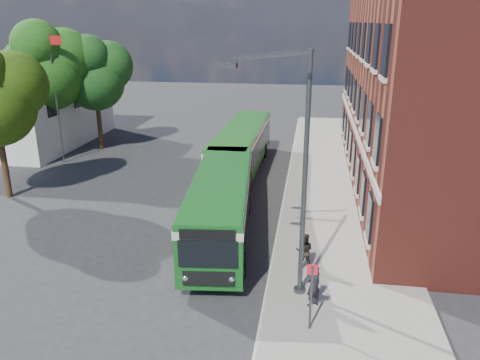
# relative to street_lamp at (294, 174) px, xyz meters

# --- Properties ---
(ground) EXTENTS (120.00, 120.00, 0.00)m
(ground) POSITION_rel_street_lamp_xyz_m (-4.84, 2.00, -4.79)
(ground) COLOR #2B2A2D
(ground) RESTS_ON ground
(pavement) EXTENTS (6.00, 48.00, 0.15)m
(pavement) POSITION_rel_street_lamp_xyz_m (2.16, 10.00, -4.72)
(pavement) COLOR gray
(pavement) RESTS_ON ground
(kerb_line) EXTENTS (0.12, 48.00, 0.01)m
(kerb_line) POSITION_rel_street_lamp_xyz_m (-0.89, 10.00, -4.79)
(kerb_line) COLOR beige
(kerb_line) RESTS_ON ground
(brick_office) EXTENTS (12.10, 26.00, 14.20)m
(brick_office) POSITION_rel_street_lamp_xyz_m (9.16, 14.00, 2.18)
(brick_office) COLOR maroon
(brick_office) RESTS_ON ground
(white_building) EXTENTS (9.40, 13.40, 7.30)m
(white_building) POSITION_rel_street_lamp_xyz_m (-22.84, 20.00, -1.13)
(white_building) COLOR silver
(white_building) RESTS_ON ground
(flagpole) EXTENTS (0.95, 0.10, 9.00)m
(flagpole) POSITION_rel_street_lamp_xyz_m (-17.29, 15.00, 0.15)
(flagpole) COLOR #3D4043
(flagpole) RESTS_ON ground
(street_lamp) EXTENTS (2.96, 2.38, 9.00)m
(street_lamp) POSITION_rel_street_lamp_xyz_m (0.00, 0.00, 0.00)
(street_lamp) COLOR #3D4043
(street_lamp) RESTS_ON ground
(bus_stop_sign) EXTENTS (0.35, 0.08, 2.52)m
(bus_stop_sign) POSITION_rel_street_lamp_xyz_m (0.76, -2.20, -3.28)
(bus_stop_sign) COLOR #3D4043
(bus_stop_sign) RESTS_ON ground
(bus_front) EXTENTS (3.73, 11.41, 3.02)m
(bus_front) POSITION_rel_street_lamp_xyz_m (-3.52, 4.58, -2.96)
(bus_front) COLOR #14541A
(bus_front) RESTS_ON ground
(bus_rear) EXTENTS (2.76, 12.61, 3.02)m
(bus_rear) POSITION_rel_street_lamp_xyz_m (-4.16, 15.18, -2.96)
(bus_rear) COLOR #1F641D
(bus_rear) RESTS_ON ground
(pedestrian_a) EXTENTS (0.70, 0.67, 1.62)m
(pedestrian_a) POSITION_rel_street_lamp_xyz_m (0.86, -0.85, -3.83)
(pedestrian_a) COLOR black
(pedestrian_a) RESTS_ON pavement
(pedestrian_b) EXTENTS (0.76, 0.61, 1.52)m
(pedestrian_b) POSITION_rel_street_lamp_xyz_m (0.46, 1.87, -3.88)
(pedestrian_b) COLOR black
(pedestrian_b) RESTS_ON pavement
(tree_mid) EXTENTS (5.93, 5.64, 10.01)m
(tree_mid) POSITION_rel_street_lamp_xyz_m (-18.68, 16.70, 2.01)
(tree_mid) COLOR #342012
(tree_mid) RESTS_ON ground
(tree_right) EXTENTS (5.30, 5.04, 8.95)m
(tree_right) POSITION_rel_street_lamp_xyz_m (-16.23, 19.09, 1.29)
(tree_right) COLOR #342012
(tree_right) RESTS_ON ground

